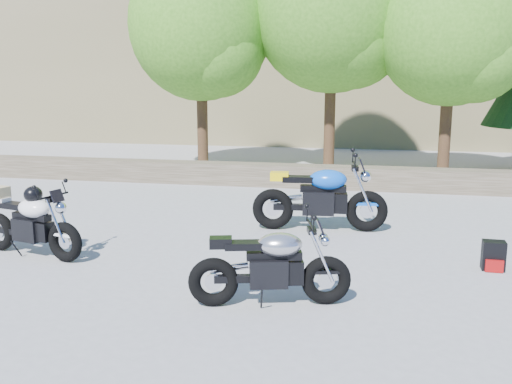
% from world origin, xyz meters
% --- Properties ---
extents(ground, '(90.00, 90.00, 0.00)m').
position_xyz_m(ground, '(0.00, 0.00, 0.00)').
color(ground, gray).
rests_on(ground, ground).
extents(stone_wall, '(22.00, 0.55, 0.50)m').
position_xyz_m(stone_wall, '(0.00, 5.50, 0.25)').
color(stone_wall, '#4B4332').
rests_on(stone_wall, ground).
extents(tree_decid_left, '(3.67, 3.67, 5.62)m').
position_xyz_m(tree_decid_left, '(-2.39, 7.14, 3.63)').
color(tree_decid_left, '#382314').
rests_on(tree_decid_left, ground).
extents(tree_decid_mid, '(4.08, 4.08, 6.24)m').
position_xyz_m(tree_decid_mid, '(0.91, 7.54, 4.04)').
color(tree_decid_mid, '#382314').
rests_on(tree_decid_mid, ground).
extents(tree_decid_right, '(3.54, 3.54, 5.41)m').
position_xyz_m(tree_decid_right, '(3.71, 6.94, 3.50)').
color(tree_decid_right, '#382314').
rests_on(tree_decid_right, ground).
extents(silver_bike, '(1.76, 0.67, 0.89)m').
position_xyz_m(silver_bike, '(0.87, -1.48, 0.43)').
color(silver_bike, black).
rests_on(silver_bike, ground).
extents(white_bike, '(1.78, 0.68, 1.00)m').
position_xyz_m(white_bike, '(-2.72, -0.41, 0.49)').
color(white_bike, black).
rests_on(white_bike, ground).
extents(blue_bike, '(2.20, 0.70, 1.10)m').
position_xyz_m(blue_bike, '(1.11, 1.77, 0.54)').
color(blue_bike, black).
rests_on(blue_bike, ground).
extents(backpack, '(0.29, 0.25, 0.38)m').
position_xyz_m(backpack, '(3.48, 0.24, 0.18)').
color(backpack, black).
rests_on(backpack, ground).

